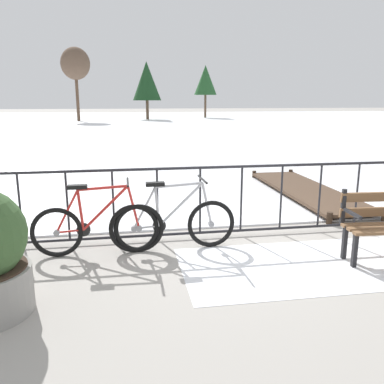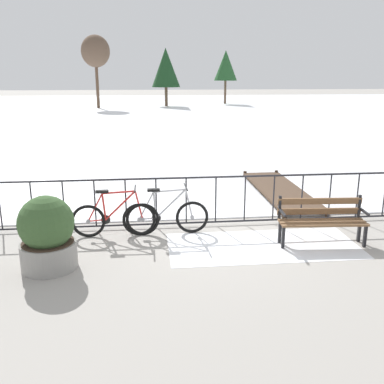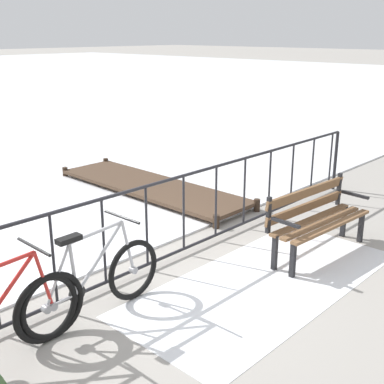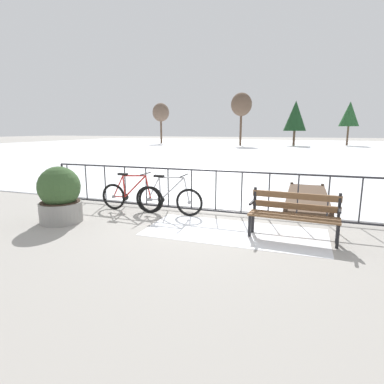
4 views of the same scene
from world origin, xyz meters
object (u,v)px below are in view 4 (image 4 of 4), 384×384
(bicycle_near_railing, at_px, (132,197))
(bicycle_second, at_px, (168,199))
(planter_with_shrub, at_px, (60,195))
(park_bench, at_px, (294,212))

(bicycle_near_railing, bearing_deg, bicycle_second, 0.68)
(bicycle_near_railing, relative_size, bicycle_second, 1.00)
(bicycle_second, distance_m, planter_with_shrub, 2.41)
(bicycle_near_railing, distance_m, planter_with_shrub, 1.68)
(bicycle_near_railing, distance_m, park_bench, 3.93)
(bicycle_near_railing, height_order, park_bench, bicycle_near_railing)
(park_bench, xyz_separation_m, planter_with_shrub, (-4.85, -0.58, 0.08))
(bicycle_near_railing, height_order, planter_with_shrub, planter_with_shrub)
(planter_with_shrub, bearing_deg, park_bench, 6.82)
(park_bench, bearing_deg, bicycle_second, 164.99)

